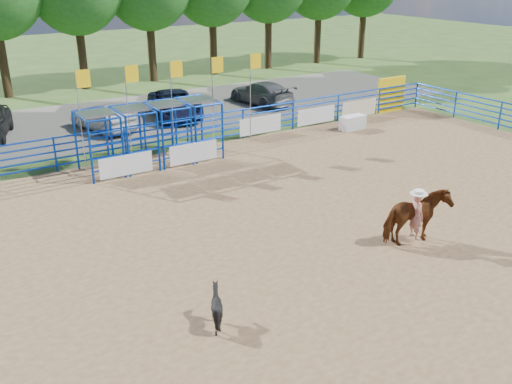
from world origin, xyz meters
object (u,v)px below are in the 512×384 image
at_px(calf, 216,307).
at_px(car_b, 103,118).
at_px(announcer_table, 353,123).
at_px(car_c, 175,104).
at_px(car_d, 261,93).
at_px(horse_and_rider, 416,215).

relative_size(calf, car_b, 0.23).
relative_size(announcer_table, calf, 1.42).
bearing_deg(car_c, announcer_table, -34.48).
height_order(car_b, car_d, car_d).
relative_size(horse_and_rider, car_d, 0.53).
xyz_separation_m(announcer_table, calf, (-14.15, -11.31, 0.11)).
relative_size(announcer_table, car_b, 0.33).
bearing_deg(car_d, horse_and_rider, 65.74).
relative_size(announcer_table, car_d, 0.29).
xyz_separation_m(calf, car_b, (3.16, 18.02, 0.19)).
bearing_deg(horse_and_rider, car_b, 102.89).
xyz_separation_m(announcer_table, car_c, (-6.68, 7.27, 0.35)).
relative_size(announcer_table, horse_and_rider, 0.54).
bearing_deg(announcer_table, car_d, 96.97).
height_order(announcer_table, calf, calf).
bearing_deg(calf, horse_and_rider, -108.96).
distance_m(calf, car_c, 20.02).
bearing_deg(car_c, calf, -98.98).
height_order(calf, car_b, car_b).
bearing_deg(announcer_table, horse_and_rider, -122.75).
bearing_deg(car_b, announcer_table, 134.30).
bearing_deg(car_b, car_d, 169.27).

